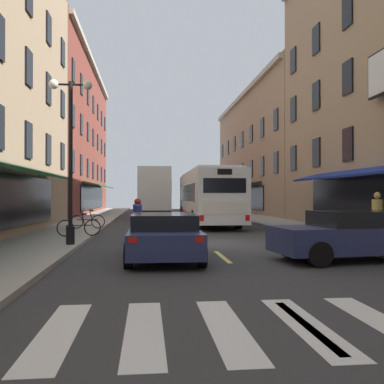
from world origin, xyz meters
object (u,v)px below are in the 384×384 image
street_lamp_twin (70,153)px  sedan_mid (355,235)px  sedan_near (163,235)px  box_truck (155,192)px  bicycle_near (87,221)px  transit_bus (207,196)px  sedan_far (151,206)px  motorcycle_rider (138,223)px  bicycle_mid (79,227)px  pedestrian_mid (377,217)px

street_lamp_twin → sedan_mid: bearing=-22.8°
sedan_near → street_lamp_twin: 4.65m
box_truck → sedan_near: size_ratio=1.64×
box_truck → street_lamp_twin: size_ratio=1.44×
sedan_near → bicycle_near: bearing=109.7°
transit_bus → box_truck: box_truck is taller
sedan_near → sedan_mid: sedan_mid is taller
transit_bus → box_truck: (-3.10, 7.75, 0.29)m
sedan_far → transit_bus: bearing=-79.5°
motorcycle_rider → street_lamp_twin: 3.77m
sedan_near → bicycle_mid: 6.28m
pedestrian_mid → sedan_near: bearing=-77.3°
bicycle_mid → pedestrian_mid: 11.17m
bicycle_mid → pedestrian_mid: (10.59, -3.53, 0.54)m
box_truck → sedan_mid: box_truck is taller
bicycle_near → street_lamp_twin: size_ratio=0.31×
motorcycle_rider → bicycle_mid: bearing=155.3°
sedan_near → sedan_far: (-0.11, 32.15, 0.04)m
motorcycle_rider → pedestrian_mid: 8.60m
sedan_mid → sedan_far: bearing=99.1°
box_truck → bicycle_near: bearing=-105.9°
transit_bus → box_truck: size_ratio=1.56×
sedan_near → sedan_mid: bearing=-10.2°
transit_bus → sedan_near: 14.50m
sedan_near → pedestrian_mid: size_ratio=2.76×
box_truck → pedestrian_mid: box_truck is taller
sedan_mid → motorcycle_rider: 7.99m
box_truck → bicycle_near: (-3.53, -12.39, -1.50)m
pedestrian_mid → street_lamp_twin: street_lamp_twin is taller
sedan_near → street_lamp_twin: (-3.00, 2.51, 2.51)m
bicycle_mid → street_lamp_twin: street_lamp_twin is taller
sedan_near → bicycle_mid: bearing=120.3°
transit_bus → street_lamp_twin: street_lamp_twin is taller
pedestrian_mid → street_lamp_twin: (-10.42, 0.61, 2.13)m
box_truck → bicycle_mid: (-3.31, -16.42, -1.50)m
sedan_mid → bicycle_near: bearing=129.5°
street_lamp_twin → pedestrian_mid: bearing=-3.4°
motorcycle_rider → pedestrian_mid: size_ratio=1.19×
transit_bus → pedestrian_mid: bearing=-71.1°
box_truck → street_lamp_twin: street_lamp_twin is taller
motorcycle_rider → bicycle_mid: 2.59m
transit_bus → motorcycle_rider: transit_bus is taller
sedan_near → pedestrian_mid: (7.42, 1.89, 0.38)m
sedan_mid → bicycle_near: sedan_mid is taller
motorcycle_rider → pedestrian_mid: pedestrian_mid is taller
sedan_mid → bicycle_mid: size_ratio=2.68×
box_truck → sedan_near: 21.88m
sedan_near → motorcycle_rider: 4.42m
sedan_mid → street_lamp_twin: street_lamp_twin is taller
bicycle_near → street_lamp_twin: 7.45m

